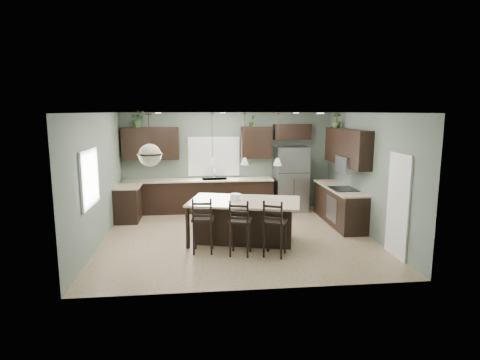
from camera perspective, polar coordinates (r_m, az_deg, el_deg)
name	(u,v)px	position (r m, az deg, el deg)	size (l,w,h in m)	color
ground	(238,237)	(9.23, -0.35, -8.10)	(6.00, 6.00, 0.00)	#9E8466
pantry_door	(398,206)	(8.37, 21.57, -3.44)	(0.04, 0.82, 2.04)	white
window_back	(214,156)	(11.56, -3.74, 3.37)	(1.35, 0.02, 1.00)	white
window_left	(89,178)	(8.31, -20.69, 0.25)	(0.02, 1.10, 1.00)	white
left_return_cabs	(128,204)	(10.86, -15.66, -3.28)	(0.60, 0.90, 0.90)	black
left_return_countertop	(128,186)	(10.76, -15.67, -0.84)	(0.66, 0.96, 0.04)	beige
back_lower_cabs	(199,196)	(11.44, -5.87, -2.31)	(4.20, 0.60, 0.90)	black
back_countertop	(199,180)	(11.33, -5.91, -0.01)	(4.20, 0.66, 0.04)	beige
sink_inset	(215,179)	(11.34, -3.63, 0.11)	(0.70, 0.45, 0.01)	gray
faucet	(215,174)	(11.29, -3.64, 0.81)	(0.02, 0.02, 0.28)	silver
back_upper_left	(151,143)	(11.42, -12.56, 5.10)	(1.55, 0.34, 0.90)	black
back_upper_right	(256,143)	(11.48, 2.29, 5.35)	(0.85, 0.34, 0.90)	black
fridge_header	(292,132)	(11.67, 7.45, 6.82)	(1.05, 0.34, 0.45)	black
right_lower_cabs	(339,206)	(10.54, 13.93, -3.59)	(0.60, 2.35, 0.90)	black
right_countertop	(339,188)	(10.44, 13.93, -1.08)	(0.66, 2.35, 0.04)	beige
cooktop	(343,189)	(10.18, 14.47, -1.23)	(0.58, 0.75, 0.02)	black
wall_oven_front	(331,209)	(10.19, 12.84, -4.01)	(0.01, 0.72, 0.60)	gray
right_upper_cabs	(347,147)	(10.35, 14.95, 4.55)	(0.34, 2.35, 0.90)	black
microwave	(348,164)	(10.12, 15.14, 2.15)	(0.40, 0.75, 0.40)	gray
refrigerator	(291,179)	(11.51, 7.25, 0.15)	(0.90, 0.74, 1.85)	#97989F
kitchen_island	(244,221)	(8.78, 0.64, -5.89)	(2.36, 1.34, 0.92)	black
serving_dish	(235,197)	(8.69, -0.66, -2.45)	(0.24, 0.24, 0.14)	white
bar_stool_left	(203,225)	(8.14, -5.28, -6.34)	(0.43, 0.43, 1.16)	black
bar_stool_center	(240,227)	(7.97, 0.04, -6.70)	(0.42, 0.42, 1.15)	black
bar_stool_right	(275,228)	(7.95, 4.97, -6.77)	(0.43, 0.43, 1.15)	black
pendant_left	(212,139)	(8.60, -3.98, 5.86)	(0.17, 0.17, 1.10)	silver
pendant_center	(245,139)	(8.48, 0.66, 5.83)	(0.17, 0.17, 1.10)	silver
pendant_right	(278,140)	(8.41, 5.42, 5.75)	(0.17, 0.17, 1.10)	silver
chandelier	(149,140)	(7.37, -12.78, 5.56)	(0.45, 0.45, 0.95)	beige
plant_back_left	(138,119)	(11.40, -14.29, 8.42)	(0.40, 0.35, 0.45)	#2B5424
plant_back_right	(252,121)	(11.40, 1.68, 8.42)	(0.18, 0.15, 0.33)	#385826
plant_right_wall	(337,120)	(10.98, 13.60, 8.26)	(0.22, 0.22, 0.39)	#355223
room_shell	(237,163)	(8.86, -0.36, 2.42)	(6.00, 6.00, 6.00)	slate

